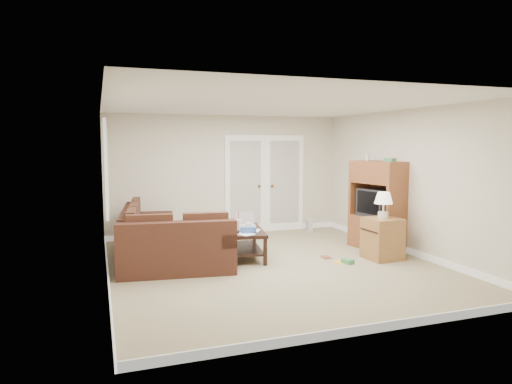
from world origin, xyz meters
name	(u,v)px	position (x,y,z in m)	size (l,w,h in m)	color
floor	(274,265)	(0.00, 0.00, 0.00)	(5.50, 5.50, 0.00)	tan
ceiling	(275,105)	(0.00, 0.00, 2.50)	(5.00, 5.50, 0.02)	silver
wall_left	(104,192)	(-2.50, 0.00, 1.25)	(0.02, 5.50, 2.50)	beige
wall_right	(409,182)	(2.50, 0.00, 1.25)	(0.02, 5.50, 2.50)	beige
wall_back	(227,175)	(0.00, 2.75, 1.25)	(5.00, 0.02, 2.50)	beige
wall_front	(377,211)	(0.00, -2.75, 1.25)	(5.00, 0.02, 2.50)	beige
baseboards	(274,262)	(0.00, 0.00, 0.05)	(5.00, 5.50, 0.10)	white
french_doors	(265,184)	(0.85, 2.71, 1.04)	(1.80, 0.05, 2.13)	white
window_left	(105,167)	(-2.46, 1.00, 1.55)	(0.05, 1.92, 1.42)	white
sectional_sofa	(160,243)	(-1.67, 0.81, 0.32)	(1.83, 2.80, 0.81)	#48271C
coffee_table	(245,242)	(-0.28, 0.64, 0.26)	(0.79, 1.27, 0.81)	black
tv_armoire	(378,205)	(2.20, 0.46, 0.81)	(0.74, 1.09, 1.72)	brown
side_cabinet	(382,235)	(1.85, -0.21, 0.40)	(0.55, 0.55, 1.12)	#9E6C3A
space_heater	(310,225)	(1.76, 2.36, 0.14)	(0.12, 0.10, 0.29)	silver
floor_magazine	(343,262)	(1.13, -0.17, 0.00)	(0.28, 0.22, 0.01)	yellow
floor_greenbox	(348,261)	(1.15, -0.28, 0.04)	(0.13, 0.18, 0.07)	#3F8C52
floor_book	(322,257)	(0.93, 0.18, 0.01)	(0.15, 0.20, 0.02)	brown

